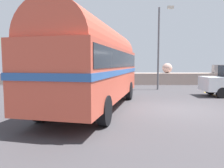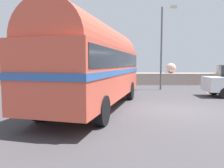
# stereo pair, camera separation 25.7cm
# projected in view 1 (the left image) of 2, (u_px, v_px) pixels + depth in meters

# --- Properties ---
(ground) EXTENTS (32.00, 26.00, 0.02)m
(ground) POSITION_uv_depth(u_px,v_px,m) (177.00, 110.00, 9.13)
(ground) COLOR #3E3B3F
(breakwater) EXTENTS (31.36, 1.88, 2.32)m
(breakwater) POSITION_uv_depth(u_px,v_px,m) (138.00, 78.00, 20.84)
(breakwater) COLOR #B39B8D
(breakwater) RESTS_ON ground
(vintage_coach) EXTENTS (4.33, 8.91, 3.70)m
(vintage_coach) POSITION_uv_depth(u_px,v_px,m) (95.00, 62.00, 9.31)
(vintage_coach) COLOR black
(vintage_coach) RESTS_ON ground
(lamp_post) EXTENTS (1.02, 0.60, 6.15)m
(lamp_post) POSITION_uv_depth(u_px,v_px,m) (160.00, 44.00, 15.99)
(lamp_post) COLOR #5B5B60
(lamp_post) RESTS_ON ground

